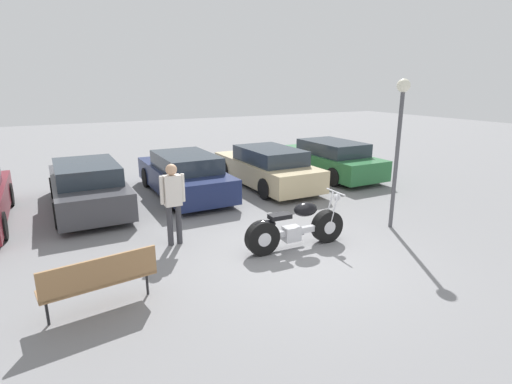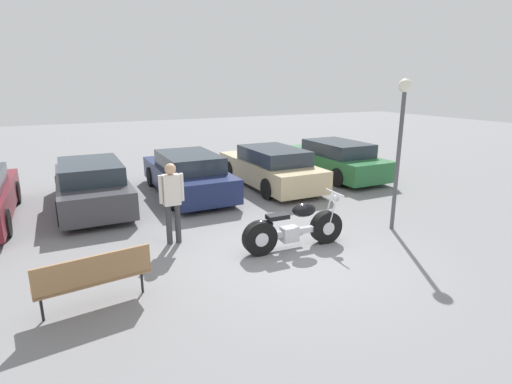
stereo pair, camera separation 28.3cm
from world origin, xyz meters
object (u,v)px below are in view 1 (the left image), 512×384
object	(u,v)px
motorcycle	(295,228)
parked_car_green	(328,159)
lamp_post	(400,126)
person_standing	(173,197)
parked_car_navy	(184,175)
parked_car_champagne	(266,167)
park_bench	(100,278)
parked_car_dark_grey	(87,186)

from	to	relation	value
motorcycle	parked_car_green	distance (m)	6.83
lamp_post	person_standing	distance (m)	5.15
parked_car_navy	parked_car_champagne	distance (m)	2.71
parked_car_green	person_standing	size ratio (longest dim) A/B	2.65
person_standing	parked_car_navy	bearing A→B (deg)	68.83
lamp_post	person_standing	xyz separation A→B (m)	(-4.77, 1.37, -1.35)
parked_car_green	lamp_post	size ratio (longest dim) A/B	1.35
park_bench	lamp_post	xyz separation A→B (m)	(6.48, 0.61, 1.82)
motorcycle	lamp_post	size ratio (longest dim) A/B	0.66
park_bench	parked_car_dark_grey	bearing A→B (deg)	85.86
motorcycle	parked_car_navy	size ratio (longest dim) A/B	0.49
parked_car_dark_grey	park_bench	bearing A→B (deg)	-94.14
parked_car_green	lamp_post	xyz separation A→B (m)	(-2.03, -4.99, 1.76)
motorcycle	person_standing	size ratio (longest dim) A/B	1.30
parked_car_green	person_standing	world-z (taller)	person_standing
parked_car_green	person_standing	distance (m)	7.72
parked_car_green	parked_car_navy	bearing A→B (deg)	-179.86
parked_car_dark_grey	parked_car_green	distance (m)	8.12
motorcycle	parked_car_dark_grey	distance (m)	5.96
motorcycle	park_bench	distance (m)	3.87
parked_car_navy	lamp_post	distance (m)	6.27
park_bench	parked_car_navy	bearing A→B (deg)	60.91
parked_car_dark_grey	person_standing	size ratio (longest dim) A/B	2.65
motorcycle	person_standing	xyz separation A→B (m)	(-2.11, 1.35, 0.58)
parked_car_dark_grey	parked_car_green	size ratio (longest dim) A/B	1.00
person_standing	parked_car_green	bearing A→B (deg)	27.98
parked_car_dark_grey	parked_car_navy	size ratio (longest dim) A/B	1.00
parked_car_champagne	person_standing	world-z (taller)	person_standing
parked_car_navy	person_standing	bearing A→B (deg)	-111.17
parked_car_dark_grey	parked_car_champagne	size ratio (longest dim) A/B	1.00
parked_car_navy	parked_car_champagne	xyz separation A→B (m)	(2.70, -0.23, 0.00)
person_standing	parked_car_dark_grey	bearing A→B (deg)	110.32
park_bench	person_standing	xyz separation A→B (m)	(1.71, 1.98, 0.48)
parked_car_champagne	parked_car_green	bearing A→B (deg)	5.10
parked_car_dark_grey	person_standing	world-z (taller)	person_standing
parked_car_navy	parked_car_green	distance (m)	5.41
motorcycle	parked_car_champagne	bearing A→B (deg)	67.15
parked_car_navy	person_standing	world-z (taller)	person_standing
parked_car_navy	lamp_post	world-z (taller)	lamp_post
parked_car_champagne	person_standing	size ratio (longest dim) A/B	2.65
park_bench	person_standing	bearing A→B (deg)	49.18
parked_car_dark_grey	parked_car_champagne	xyz separation A→B (m)	(5.41, -0.16, 0.00)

